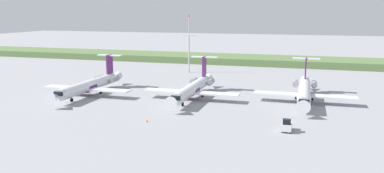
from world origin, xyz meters
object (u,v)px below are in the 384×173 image
object	(u,v)px
regional_jet_second	(193,88)
regional_jet_third	(304,91)
safety_cone_front_marker	(147,121)
regional_jet_nearest	(90,85)
baggage_tug	(287,126)
antenna_mast	(189,49)

from	to	relation	value
regional_jet_second	regional_jet_third	bearing A→B (deg)	9.47
regional_jet_second	safety_cone_front_marker	xyz separation A→B (m)	(-2.70, -21.68, -2.26)
regional_jet_third	regional_jet_nearest	bearing A→B (deg)	-171.48
regional_jet_nearest	regional_jet_second	distance (m)	26.14
regional_jet_second	baggage_tug	world-z (taller)	regional_jet_second
antenna_mast	baggage_tug	distance (m)	68.51
regional_jet_third	antenna_mast	bearing A→B (deg)	138.65
baggage_tug	safety_cone_front_marker	world-z (taller)	baggage_tug
antenna_mast	regional_jet_second	bearing A→B (deg)	-71.46
regional_jet_third	antenna_mast	world-z (taller)	antenna_mast
regional_jet_second	antenna_mast	world-z (taller)	antenna_mast
regional_jet_second	regional_jet_nearest	bearing A→B (deg)	-172.42
regional_jet_third	baggage_tug	bearing A→B (deg)	-96.21
regional_jet_third	antenna_mast	xyz separation A→B (m)	(-38.41, 33.81, 5.55)
baggage_tug	safety_cone_front_marker	xyz separation A→B (m)	(-25.71, -1.76, -0.73)
regional_jet_second	regional_jet_third	xyz separation A→B (m)	(25.64, 4.28, 0.00)
regional_jet_second	regional_jet_third	world-z (taller)	same
regional_jet_nearest	safety_cone_front_marker	xyz separation A→B (m)	(23.21, -18.23, -2.26)
safety_cone_front_marker	antenna_mast	bearing A→B (deg)	99.56
regional_jet_nearest	antenna_mast	distance (m)	43.91
regional_jet_second	regional_jet_third	size ratio (longest dim) A/B	1.00
regional_jet_second	baggage_tug	xyz separation A→B (m)	(23.00, -19.92, -1.53)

